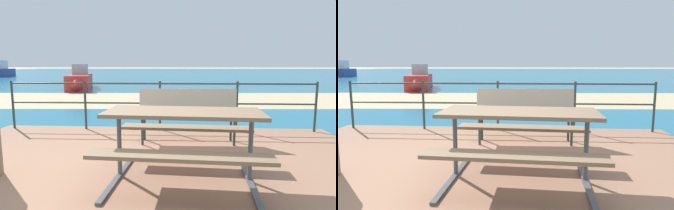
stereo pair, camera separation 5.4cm
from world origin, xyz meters
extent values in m
plane|color=tan|center=(0.00, 0.00, 0.00)|extent=(240.00, 240.00, 0.00)
cube|color=#996B51|center=(0.00, 0.00, 0.03)|extent=(6.40, 5.20, 0.06)
cube|color=#196B8E|center=(0.00, 40.00, 0.01)|extent=(90.00, 90.00, 0.01)
cube|color=tan|center=(0.00, 7.68, 0.01)|extent=(54.17, 7.48, 0.01)
cube|color=#7A6047|center=(0.46, -0.01, 0.81)|extent=(1.73, 0.79, 0.04)
cube|color=#7A6047|center=(0.42, -0.60, 0.51)|extent=(1.71, 0.36, 0.04)
cube|color=#7A6047|center=(0.49, 0.58, 0.51)|extent=(1.71, 0.36, 0.04)
cylinder|color=#4C5156|center=(-0.27, 0.03, 0.44)|extent=(0.05, 0.05, 0.75)
cube|color=#4C5156|center=(-0.27, 0.03, 0.07)|extent=(0.15, 1.44, 0.03)
cylinder|color=#4C5156|center=(1.18, -0.06, 0.44)|extent=(0.05, 0.05, 0.75)
cube|color=#4C5156|center=(1.18, -0.06, 0.07)|extent=(0.15, 1.44, 0.03)
cube|color=tan|center=(0.53, 1.47, 0.52)|extent=(1.62, 0.43, 0.04)
cube|color=tan|center=(0.53, 1.65, 0.74)|extent=(1.61, 0.09, 0.39)
cylinder|color=#2D3833|center=(-0.19, 1.31, 0.29)|extent=(0.04, 0.04, 0.46)
cylinder|color=#2D3833|center=(-0.20, 1.61, 0.29)|extent=(0.04, 0.04, 0.46)
cylinder|color=#2D3833|center=(1.26, 1.34, 0.29)|extent=(0.04, 0.04, 0.46)
cylinder|color=#2D3833|center=(1.25, 1.64, 0.29)|extent=(0.04, 0.04, 0.46)
cylinder|color=#2D3833|center=(-2.95, 2.37, 0.54)|extent=(0.04, 0.04, 0.95)
cylinder|color=#2D3833|center=(-1.48, 2.37, 0.54)|extent=(0.04, 0.04, 0.95)
cylinder|color=#2D3833|center=(0.00, 2.37, 0.54)|extent=(0.04, 0.04, 0.95)
cylinder|color=#2D3833|center=(1.48, 2.37, 0.54)|extent=(0.04, 0.04, 0.95)
cylinder|color=#2D3833|center=(2.95, 2.37, 0.54)|extent=(0.04, 0.04, 0.95)
cylinder|color=#2D3833|center=(0.00, 2.37, 0.97)|extent=(5.90, 0.03, 0.03)
cylinder|color=#2D3833|center=(0.00, 2.37, 0.58)|extent=(5.90, 0.03, 0.03)
cube|color=red|center=(-5.22, 12.26, 0.40)|extent=(2.24, 4.60, 0.77)
cube|color=#A5A8AD|center=(-5.31, 12.59, 1.06)|extent=(1.09, 1.51, 0.56)
cone|color=red|center=(-4.56, 9.87, 0.40)|extent=(0.80, 0.67, 0.70)
cube|color=#2D478C|center=(-18.83, 26.45, 0.44)|extent=(1.69, 3.25, 0.86)
cube|color=silver|center=(-18.80, 26.22, 1.31)|extent=(1.02, 1.17, 0.88)
cone|color=#2D478C|center=(-19.09, 28.23, 0.44)|extent=(0.84, 0.60, 0.77)
camera|label=1|loc=(0.45, -3.06, 1.33)|focal=30.34mm
camera|label=2|loc=(0.51, -3.06, 1.33)|focal=30.34mm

